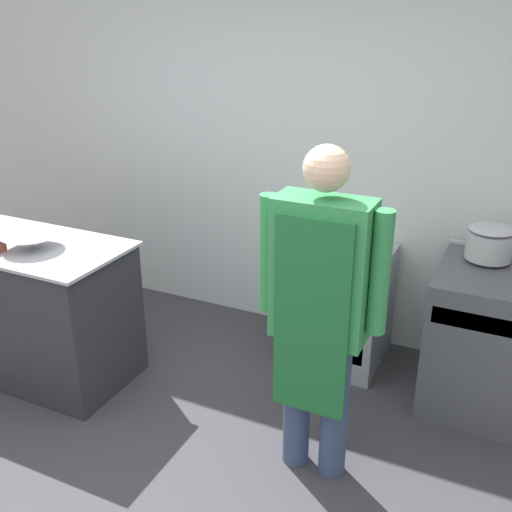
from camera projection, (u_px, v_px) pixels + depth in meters
The scene contains 7 objects.
wall_back at pixel (308, 151), 4.15m from camera, with size 8.00×0.05×2.70m.
prep_counter at pixel (38, 309), 3.88m from camera, with size 1.25×0.68×0.92m.
stove at pixel (510, 342), 3.54m from camera, with size 0.91×0.76×0.89m.
fridge_unit at pixel (336, 305), 4.07m from camera, with size 0.66×0.61×0.79m.
person_cook at pixel (320, 301), 2.83m from camera, with size 0.63×0.24×1.73m.
mixing_bowl at pixel (31, 241), 3.62m from camera, with size 0.36×0.36×0.09m.
stock_pot at pixel (490, 242), 3.51m from camera, with size 0.27×0.27×0.21m.
Camera 1 is at (1.45, -1.65, 2.27)m, focal length 42.00 mm.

